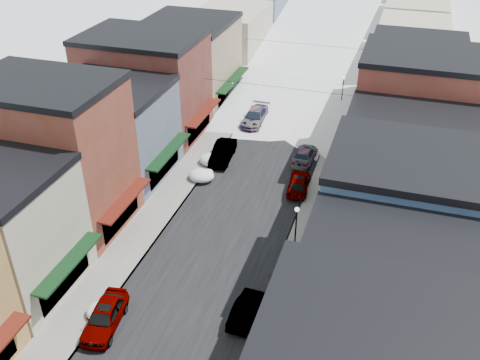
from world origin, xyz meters
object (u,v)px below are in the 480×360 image
Objects in this scene: car_dark_hatch at (223,152)px; streetlamp_near at (296,225)px; car_silver_sedan at (105,316)px; trash_can at (272,279)px; car_green_sedan at (246,309)px.

streetlamp_near reaches higher than car_dark_hatch.
car_silver_sedan is 1.12× the size of streetlamp_near.
car_dark_hatch is 16.39m from streetlamp_near.
trash_can is 0.20× the size of streetlamp_near.
car_dark_hatch is at bearing 128.95° from streetlamp_near.
car_green_sedan is at bearing -102.94° from streetlamp_near.
car_silver_sedan reaches higher than car_green_sedan.
trash_can is (9.50, 7.00, -0.24)m from car_silver_sedan.
car_green_sedan is 4.82× the size of trash_can.
car_silver_sedan is at bearing -143.60° from trash_can.
car_silver_sedan is at bearing -133.44° from streetlamp_near.
car_silver_sedan is 1.18× the size of car_green_sedan.
car_dark_hatch is at bearing 81.91° from car_silver_sedan.
car_green_sedan is (8.54, -19.99, -0.17)m from car_dark_hatch.
car_dark_hatch is 1.20× the size of streetlamp_near.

